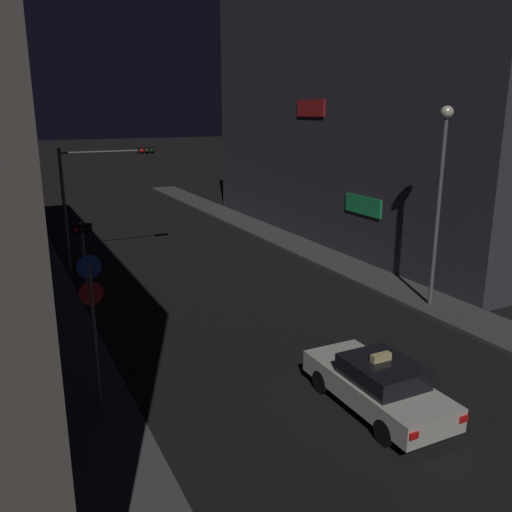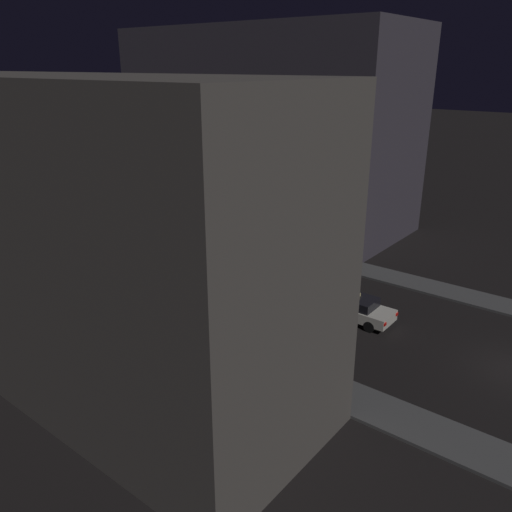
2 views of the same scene
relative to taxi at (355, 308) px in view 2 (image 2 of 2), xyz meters
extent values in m
cube|color=#4C4C4C|center=(-6.82, 16.00, -0.66)|extent=(2.29, 53.22, 0.15)
cube|color=#4C4C4C|center=(7.03, 16.00, -0.66)|extent=(2.29, 53.22, 0.15)
cube|color=#514C47|center=(-12.04, 9.78, 5.93)|extent=(8.15, 27.69, 13.32)
cube|color=#D859B2|center=(-7.93, 4.24, 1.66)|extent=(0.08, 2.80, 0.90)
cube|color=#3D3842|center=(13.57, 16.73, 7.65)|extent=(10.79, 25.87, 16.76)
cube|color=#26CC66|center=(8.13, 11.56, 2.28)|extent=(0.08, 2.80, 0.90)
cube|color=red|center=(8.13, 16.73, 6.98)|extent=(0.08, 2.80, 0.90)
cube|color=silver|center=(0.00, 0.05, -0.12)|extent=(1.81, 4.40, 0.60)
cube|color=black|center=(0.00, -0.15, 0.43)|extent=(1.59, 1.98, 0.50)
cube|color=red|center=(-0.75, -2.17, -0.02)|extent=(0.24, 0.06, 0.16)
cube|color=red|center=(0.75, -2.17, -0.02)|extent=(0.24, 0.06, 0.16)
cylinder|color=black|center=(-0.80, 1.41, -0.42)|extent=(0.22, 0.64, 0.64)
cylinder|color=black|center=(0.80, 1.41, -0.42)|extent=(0.22, 0.64, 0.64)
cylinder|color=black|center=(-0.80, -1.32, -0.42)|extent=(0.22, 0.64, 0.64)
cylinder|color=black|center=(0.80, -1.31, -0.42)|extent=(0.22, 0.64, 0.64)
cube|color=#F4E08C|center=(0.00, -0.05, 0.78)|extent=(0.56, 0.18, 0.20)
cylinder|color=slate|center=(-5.42, 16.83, 2.23)|extent=(0.16, 0.16, 5.94)
cylinder|color=slate|center=(-3.38, 16.83, 4.95)|extent=(4.09, 0.10, 0.10)
cube|color=black|center=(-1.33, 16.83, 4.95)|extent=(0.80, 0.28, 0.32)
sphere|color=red|center=(-1.58, 16.66, 4.95)|extent=(0.20, 0.20, 0.20)
sphere|color=#3F2D0C|center=(-1.33, 16.66, 4.95)|extent=(0.20, 0.20, 0.20)
sphere|color=#0C3319|center=(-1.08, 16.66, 4.95)|extent=(0.20, 0.20, 0.20)
cylinder|color=slate|center=(-5.42, 11.86, 0.94)|extent=(0.16, 0.16, 3.34)
cube|color=black|center=(-5.42, 11.86, 2.36)|extent=(0.80, 0.28, 0.32)
sphere|color=red|center=(-5.67, 11.69, 2.36)|extent=(0.20, 0.20, 0.20)
sphere|color=#3F2D0C|center=(-5.42, 11.69, 2.36)|extent=(0.20, 0.20, 0.20)
sphere|color=#0C3319|center=(-5.18, 11.69, 2.36)|extent=(0.20, 0.20, 0.20)
cylinder|color=slate|center=(-6.52, 3.24, 1.37)|extent=(0.10, 0.10, 3.92)
cylinder|color=blue|center=(-6.52, 3.22, 3.19)|extent=(0.60, 0.03, 0.60)
cylinder|color=red|center=(-6.52, 3.22, 2.48)|extent=(0.60, 0.03, 0.60)
cylinder|color=slate|center=(6.72, 5.12, 2.99)|extent=(0.16, 0.16, 7.15)
sphere|color=#EAE5C6|center=(6.72, 5.12, 6.81)|extent=(0.48, 0.48, 0.48)
camera|label=1|loc=(-8.43, -9.91, 6.90)|focal=37.75mm
camera|label=2|loc=(-24.17, -11.86, 12.95)|focal=36.16mm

